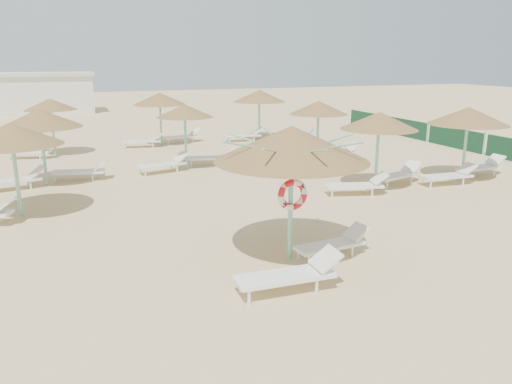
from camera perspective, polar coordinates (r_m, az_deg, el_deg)
name	(u,v)px	position (r m, az deg, el deg)	size (l,w,h in m)	color
ground	(280,258)	(11.58, 2.73, -7.50)	(120.00, 120.00, 0.00)	#D5B882
main_palapa	(292,144)	(10.82, 4.09, 5.48)	(3.39, 3.39, 3.04)	#73C7AC
lounger_main_a	(292,274)	(9.90, 4.10, -9.30)	(2.12, 0.69, 0.77)	white
lounger_main_b	(334,243)	(11.69, 8.93, -5.81)	(1.85, 0.73, 0.65)	white
palapa_field	(217,112)	(20.68, -4.47, 9.11)	(19.48, 14.61, 2.72)	#73C7AC
service_hut	(41,93)	(44.90, -23.39, 10.36)	(8.40, 4.40, 3.25)	silver
windbreak_fence	(456,138)	(27.21, 21.85, 5.72)	(0.08, 19.84, 1.10)	#1C5433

